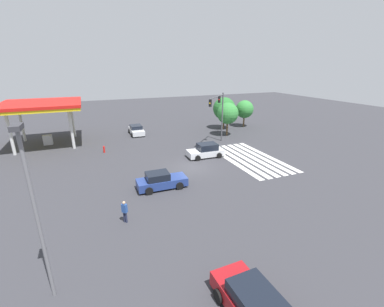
{
  "coord_description": "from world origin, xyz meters",
  "views": [
    {
      "loc": [
        -23.19,
        9.6,
        10.21
      ],
      "look_at": [
        0.0,
        0.0,
        1.54
      ],
      "focal_mm": 24.0,
      "sensor_mm": 36.0,
      "label": 1
    }
  ],
  "objects_px": {
    "car_2": "(136,130)",
    "street_light_pole_a": "(34,203)",
    "car_0": "(161,181)",
    "tree_corner_b": "(245,109)",
    "tree_corner_a": "(228,113)",
    "pedestrian": "(125,211)",
    "fire_hydrant": "(104,149)",
    "traffic_signal_mast": "(219,109)",
    "car_3": "(206,151)",
    "tree_corner_c": "(224,109)"
  },
  "relations": [
    {
      "from": "pedestrian",
      "to": "car_0",
      "type": "bearing_deg",
      "value": 4.87
    },
    {
      "from": "car_2",
      "to": "street_light_pole_a",
      "type": "xyz_separation_m",
      "value": [
        -28.18,
        9.29,
        4.22
      ]
    },
    {
      "from": "tree_corner_c",
      "to": "traffic_signal_mast",
      "type": "bearing_deg",
      "value": 146.16
    },
    {
      "from": "street_light_pole_a",
      "to": "fire_hydrant",
      "type": "distance_m",
      "value": 21.64
    },
    {
      "from": "traffic_signal_mast",
      "to": "tree_corner_a",
      "type": "bearing_deg",
      "value": -179.27
    },
    {
      "from": "car_2",
      "to": "tree_corner_a",
      "type": "height_order",
      "value": "tree_corner_a"
    },
    {
      "from": "street_light_pole_a",
      "to": "tree_corner_a",
      "type": "relative_size",
      "value": 1.63
    },
    {
      "from": "car_0",
      "to": "tree_corner_a",
      "type": "height_order",
      "value": "tree_corner_a"
    },
    {
      "from": "car_0",
      "to": "car_3",
      "type": "xyz_separation_m",
      "value": [
        5.85,
        -7.13,
        0.05
      ]
    },
    {
      "from": "car_3",
      "to": "fire_hydrant",
      "type": "distance_m",
      "value": 12.56
    },
    {
      "from": "car_0",
      "to": "traffic_signal_mast",
      "type": "bearing_deg",
      "value": 43.53
    },
    {
      "from": "pedestrian",
      "to": "tree_corner_c",
      "type": "height_order",
      "value": "tree_corner_c"
    },
    {
      "from": "pedestrian",
      "to": "tree_corner_a",
      "type": "bearing_deg",
      "value": 1.29
    },
    {
      "from": "car_3",
      "to": "tree_corner_a",
      "type": "distance_m",
      "value": 10.71
    },
    {
      "from": "car_0",
      "to": "tree_corner_c",
      "type": "relative_size",
      "value": 0.83
    },
    {
      "from": "tree_corner_a",
      "to": "pedestrian",
      "type": "bearing_deg",
      "value": 134.24
    },
    {
      "from": "street_light_pole_a",
      "to": "tree_corner_c",
      "type": "bearing_deg",
      "value": -41.98
    },
    {
      "from": "car_2",
      "to": "car_0",
      "type": "bearing_deg",
      "value": -4.28
    },
    {
      "from": "tree_corner_a",
      "to": "tree_corner_b",
      "type": "relative_size",
      "value": 1.1
    },
    {
      "from": "street_light_pole_a",
      "to": "tree_corner_a",
      "type": "distance_m",
      "value": 31.27
    },
    {
      "from": "car_2",
      "to": "pedestrian",
      "type": "relative_size",
      "value": 2.66
    },
    {
      "from": "tree_corner_b",
      "to": "car_2",
      "type": "bearing_deg",
      "value": 84.32
    },
    {
      "from": "car_3",
      "to": "tree_corner_c",
      "type": "relative_size",
      "value": 0.83
    },
    {
      "from": "traffic_signal_mast",
      "to": "street_light_pole_a",
      "type": "xyz_separation_m",
      "value": [
        -18.78,
        18.61,
        0.1
      ]
    },
    {
      "from": "pedestrian",
      "to": "tree_corner_c",
      "type": "distance_m",
      "value": 29.2
    },
    {
      "from": "car_0",
      "to": "fire_hydrant",
      "type": "distance_m",
      "value": 12.59
    },
    {
      "from": "car_2",
      "to": "traffic_signal_mast",
      "type": "bearing_deg",
      "value": 45.15
    },
    {
      "from": "car_0",
      "to": "car_2",
      "type": "bearing_deg",
      "value": 86.43
    },
    {
      "from": "car_0",
      "to": "tree_corner_b",
      "type": "xyz_separation_m",
      "value": [
        17.53,
        -19.97,
        2.34
      ]
    },
    {
      "from": "traffic_signal_mast",
      "to": "car_3",
      "type": "height_order",
      "value": "traffic_signal_mast"
    },
    {
      "from": "tree_corner_a",
      "to": "car_0",
      "type": "bearing_deg",
      "value": 133.24
    },
    {
      "from": "car_2",
      "to": "tree_corner_b",
      "type": "bearing_deg",
      "value": 84.71
    },
    {
      "from": "street_light_pole_a",
      "to": "fire_hydrant",
      "type": "bearing_deg",
      "value": -10.6
    },
    {
      "from": "car_2",
      "to": "tree_corner_b",
      "type": "distance_m",
      "value": 18.63
    },
    {
      "from": "pedestrian",
      "to": "car_3",
      "type": "bearing_deg",
      "value": -0.44
    },
    {
      "from": "car_2",
      "to": "tree_corner_c",
      "type": "bearing_deg",
      "value": 82.68
    },
    {
      "from": "traffic_signal_mast",
      "to": "tree_corner_b",
      "type": "height_order",
      "value": "traffic_signal_mast"
    },
    {
      "from": "car_3",
      "to": "street_light_pole_a",
      "type": "height_order",
      "value": "street_light_pole_a"
    },
    {
      "from": "traffic_signal_mast",
      "to": "car_3",
      "type": "distance_m",
      "value": 6.89
    },
    {
      "from": "car_0",
      "to": "car_3",
      "type": "bearing_deg",
      "value": 40.45
    },
    {
      "from": "street_light_pole_a",
      "to": "fire_hydrant",
      "type": "height_order",
      "value": "street_light_pole_a"
    },
    {
      "from": "tree_corner_b",
      "to": "fire_hydrant",
      "type": "distance_m",
      "value": 24.56
    },
    {
      "from": "street_light_pole_a",
      "to": "pedestrian",
      "type": "bearing_deg",
      "value": -40.27
    },
    {
      "from": "pedestrian",
      "to": "tree_corner_b",
      "type": "xyz_separation_m",
      "value": [
        21.61,
        -23.67,
        2.13
      ]
    },
    {
      "from": "car_0",
      "to": "tree_corner_a",
      "type": "distance_m",
      "value": 19.74
    },
    {
      "from": "car_0",
      "to": "pedestrian",
      "type": "relative_size",
      "value": 2.7
    },
    {
      "from": "tree_corner_b",
      "to": "fire_hydrant",
      "type": "relative_size",
      "value": 5.29
    },
    {
      "from": "car_0",
      "to": "car_3",
      "type": "distance_m",
      "value": 9.22
    },
    {
      "from": "car_2",
      "to": "fire_hydrant",
      "type": "height_order",
      "value": "car_2"
    },
    {
      "from": "car_0",
      "to": "car_3",
      "type": "height_order",
      "value": "car_3"
    }
  ]
}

